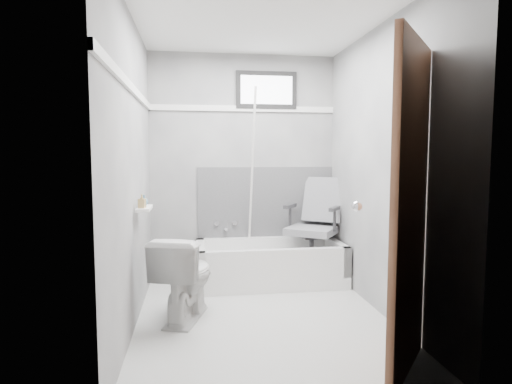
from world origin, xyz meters
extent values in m
plane|color=silver|center=(0.00, 0.00, 0.00)|extent=(2.60, 2.60, 0.00)
plane|color=silver|center=(0.00, 0.00, 2.40)|extent=(2.60, 2.60, 0.00)
cube|color=slate|center=(0.00, 1.30, 1.20)|extent=(2.00, 0.02, 2.40)
cube|color=slate|center=(0.00, -1.30, 1.20)|extent=(2.00, 0.02, 2.40)
cube|color=slate|center=(-1.00, 0.00, 1.20)|extent=(0.02, 2.60, 2.40)
cube|color=slate|center=(1.00, 0.00, 1.20)|extent=(0.02, 2.60, 2.40)
imported|color=silver|center=(-0.62, 0.09, 0.34)|extent=(0.58, 0.78, 0.68)
cube|color=#4C4C4F|center=(0.25, 1.29, 0.80)|extent=(1.50, 0.02, 0.78)
cube|color=white|center=(0.00, 1.29, 1.82)|extent=(2.00, 0.02, 0.06)
cube|color=white|center=(-0.99, 0.00, 1.82)|extent=(0.02, 2.60, 0.06)
cylinder|color=white|center=(0.06, 1.06, 1.05)|extent=(0.02, 0.60, 1.87)
cube|color=white|center=(-0.93, 0.13, 0.90)|extent=(0.10, 0.32, 0.02)
imported|color=tan|center=(-0.94, 0.05, 0.97)|extent=(0.06, 0.06, 0.11)
imported|color=slate|center=(-0.94, 0.19, 0.96)|extent=(0.09, 0.09, 0.09)
camera|label=1|loc=(-0.54, -3.34, 1.33)|focal=30.00mm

